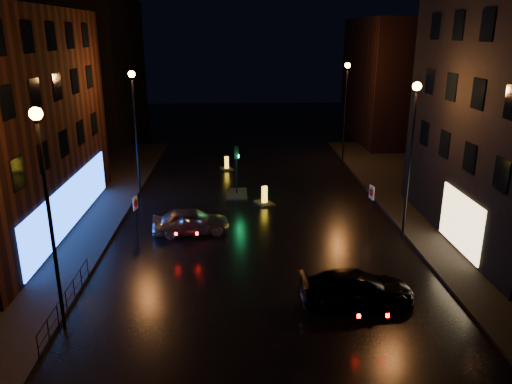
% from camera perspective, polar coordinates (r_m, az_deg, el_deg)
% --- Properties ---
extents(ground, '(120.00, 120.00, 0.00)m').
position_cam_1_polar(ground, '(21.64, 1.15, -11.88)').
color(ground, black).
rests_on(ground, ground).
extents(pavement_left, '(12.00, 44.00, 0.15)m').
position_cam_1_polar(pavement_left, '(31.53, -26.19, -3.82)').
color(pavement_left, black).
rests_on(pavement_left, ground).
extents(pavement_right, '(12.00, 44.00, 0.15)m').
position_cam_1_polar(pavement_right, '(32.55, 25.70, -3.10)').
color(pavement_right, black).
rests_on(pavement_right, ground).
extents(building_far_left, '(8.00, 16.00, 14.00)m').
position_cam_1_polar(building_far_left, '(55.88, -18.16, 13.19)').
color(building_far_left, black).
rests_on(building_far_left, ground).
extents(building_far_right, '(8.00, 14.00, 12.00)m').
position_cam_1_polar(building_far_right, '(53.48, 15.69, 12.15)').
color(building_far_right, black).
rests_on(building_far_right, ground).
extents(street_lamp_lnear, '(0.44, 0.44, 8.37)m').
position_cam_1_polar(street_lamp_lnear, '(18.74, -22.88, 0.39)').
color(street_lamp_lnear, black).
rests_on(street_lamp_lnear, ground).
extents(street_lamp_lfar, '(0.44, 0.44, 8.37)m').
position_cam_1_polar(street_lamp_lfar, '(33.81, -13.71, 8.57)').
color(street_lamp_lfar, black).
rests_on(street_lamp_lfar, ground).
extents(street_lamp_rnear, '(0.44, 0.44, 8.37)m').
position_cam_1_polar(street_lamp_rnear, '(26.83, 17.40, 5.93)').
color(street_lamp_rnear, black).
rests_on(street_lamp_rnear, ground).
extents(street_lamp_rfar, '(0.44, 0.44, 8.37)m').
position_cam_1_polar(street_lamp_rfar, '(42.05, 10.23, 10.53)').
color(street_lamp_rfar, black).
rests_on(street_lamp_rfar, ground).
extents(traffic_signal, '(1.40, 2.40, 3.45)m').
position_cam_1_polar(traffic_signal, '(34.31, -2.22, 0.51)').
color(traffic_signal, black).
rests_on(traffic_signal, ground).
extents(guard_railing, '(0.05, 6.04, 1.00)m').
position_cam_1_polar(guard_railing, '(21.49, -20.92, -11.16)').
color(guard_railing, black).
rests_on(guard_railing, ground).
extents(silver_hatchback, '(4.42, 2.25, 1.44)m').
position_cam_1_polar(silver_hatchback, '(27.91, -7.45, -3.32)').
color(silver_hatchback, '#A0A2A7').
rests_on(silver_hatchback, ground).
extents(dark_sedan, '(4.89, 2.26, 1.38)m').
position_cam_1_polar(dark_sedan, '(21.24, 11.41, -10.75)').
color(dark_sedan, black).
rests_on(dark_sedan, ground).
extents(bollard_near, '(1.40, 1.63, 1.20)m').
position_cam_1_polar(bollard_near, '(32.49, 0.98, -0.93)').
color(bollard_near, black).
rests_on(bollard_near, ground).
extents(bollard_far, '(1.17, 1.43, 1.08)m').
position_cam_1_polar(bollard_far, '(40.74, -3.37, 2.91)').
color(bollard_far, black).
rests_on(bollard_far, ground).
extents(road_sign_left, '(0.18, 0.54, 2.25)m').
position_cam_1_polar(road_sign_left, '(27.85, -13.60, -1.62)').
color(road_sign_left, black).
rests_on(road_sign_left, ground).
extents(road_sign_right, '(0.16, 0.58, 2.39)m').
position_cam_1_polar(road_sign_right, '(29.23, 13.05, -0.43)').
color(road_sign_right, black).
rests_on(road_sign_right, ground).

